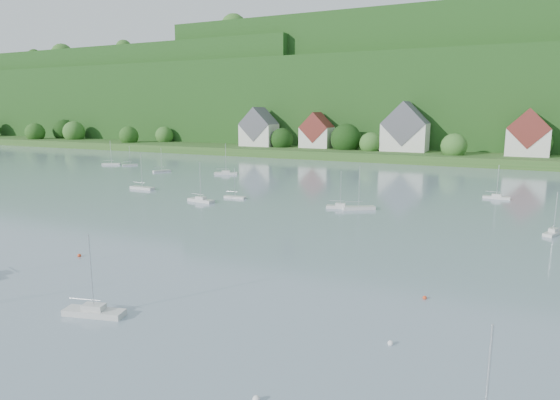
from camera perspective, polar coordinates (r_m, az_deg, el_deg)
far_shore_strip at (r=197.45m, az=13.67°, el=5.52°), size 600.00×60.00×3.00m
forested_ridge at (r=264.21m, az=17.15°, el=11.22°), size 620.00×181.22×69.89m
village_building_0 at (r=203.57m, az=-2.50°, el=8.22°), size 14.00×10.40×16.00m
village_building_1 at (r=194.99m, az=4.35°, el=7.87°), size 12.00×9.36×14.00m
village_building_2 at (r=184.16m, az=14.53°, el=7.88°), size 16.00×11.44×18.00m
village_building_3 at (r=178.77m, az=27.14°, el=6.71°), size 13.00×10.40×15.50m
near_sailboat_3 at (r=47.09m, az=-21.05°, el=-12.10°), size 5.73×2.84×7.45m
mooring_buoy_2 at (r=49.77m, az=16.66°, el=-11.10°), size 0.41×0.41×0.41m
mooring_buoy_3 at (r=65.64m, az=-22.55°, el=-6.17°), size 0.47×0.47×0.47m
mooring_buoy_4 at (r=40.27m, az=12.87°, el=-16.28°), size 0.46×0.46×0.46m
far_sailboat_cluster at (r=111.53m, az=13.59°, el=1.21°), size 191.80×62.28×8.71m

